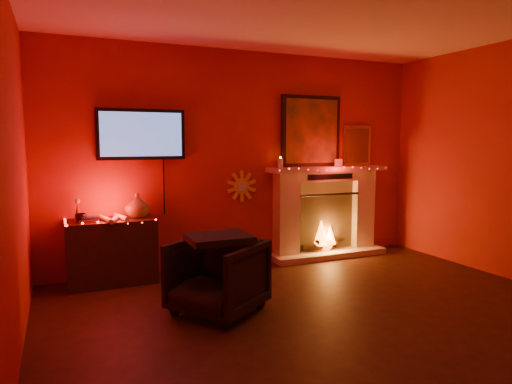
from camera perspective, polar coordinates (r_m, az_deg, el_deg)
room at (r=3.65m, az=13.56°, el=2.73°), size 5.00×5.00×5.00m
fireplace at (r=6.32m, az=8.61°, el=-1.42°), size 1.72×0.40×2.18m
tv at (r=5.43m, az=-14.12°, el=6.97°), size 1.00×0.07×1.24m
sunburst_clock at (r=5.83m, az=-1.79°, el=0.73°), size 0.40×0.03×0.40m
console_table at (r=5.32m, az=-17.46°, el=-6.69°), size 0.94×0.56×0.99m
armchair at (r=4.25m, az=-4.85°, el=-10.51°), size 1.03×1.02×0.68m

